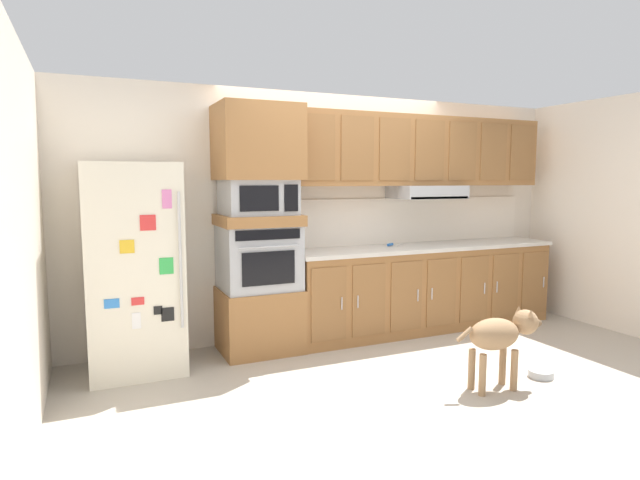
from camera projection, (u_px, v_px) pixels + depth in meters
The scene contains 17 objects.
ground_plane at pixel (386, 361), 4.72m from camera, with size 9.60×9.60×0.00m, color #B2A899.
back_kitchen_wall at pixel (333, 215), 5.59m from camera, with size 6.20×0.12×2.50m, color silver.
side_panel_left at pixel (22, 236), 3.45m from camera, with size 0.12×7.10×2.50m, color silver.
side_panel_right at pixel (609, 214), 5.71m from camera, with size 0.12×7.10×2.50m, color white.
refrigerator at pixel (134, 269), 4.41m from camera, with size 0.76×0.73×1.76m.
oven_base_cabinet at pixel (260, 320), 4.99m from camera, with size 0.74×0.62×0.60m, color #996638.
built_in_oven at pixel (259, 257), 4.92m from camera, with size 0.70×0.62×0.60m.
appliance_mid_shelf at pixel (258, 220), 4.88m from camera, with size 0.74×0.62×0.10m, color #996638.
microwave at pixel (258, 197), 4.86m from camera, with size 0.64×0.54×0.32m.
appliance_upper_cabinet at pixel (257, 143), 4.80m from camera, with size 0.74×0.62×0.68m, color #996638.
lower_cabinet_run at pixel (424, 289), 5.73m from camera, with size 3.01×0.63×0.88m.
countertop_slab at pixel (425, 247), 5.68m from camera, with size 3.05×0.64×0.04m, color beige.
backsplash_panel at pixel (411, 220), 5.91m from camera, with size 3.05×0.02×0.50m, color white.
upper_cabinet_with_hood at pixel (421, 154), 5.68m from camera, with size 3.01×0.48×0.88m.
screwdriver at pixel (391, 245), 5.60m from camera, with size 0.16×0.17×0.03m.
dog at pixel (501, 335), 4.05m from camera, with size 0.79×0.27×0.63m.
dog_food_bowl at pixel (541, 373), 4.33m from camera, with size 0.20×0.20×0.06m.
Camera 1 is at (-2.40, -3.94, 1.62)m, focal length 29.48 mm.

